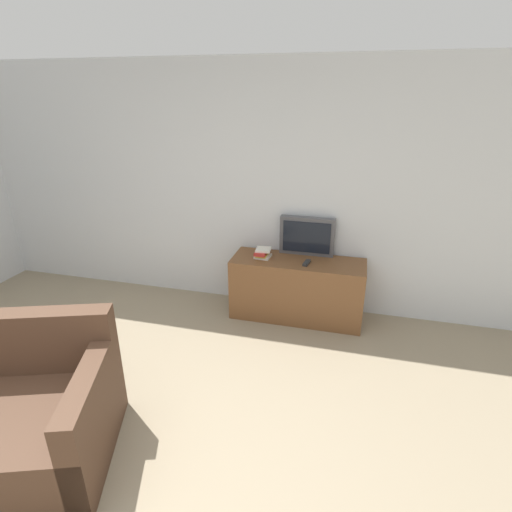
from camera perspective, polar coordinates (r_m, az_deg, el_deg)
The scene contains 5 objects.
wall_back at distance 4.39m, azimuth -3.43°, elevation 9.62°, with size 9.00×0.06×2.60m.
tv_stand at distance 4.28m, azimuth 5.88°, elevation -4.68°, with size 1.38×0.48×0.65m.
television at distance 4.24m, azimuth 7.29°, elevation 2.83°, with size 0.57×0.09×0.41m.
book_stack at distance 4.18m, azimuth 0.92°, elevation 0.45°, with size 0.17×0.22×0.10m.
remote_on_stand at distance 4.07m, azimuth 7.24°, elevation -0.97°, with size 0.07×0.15×0.02m.
Camera 1 is at (1.32, -1.04, 2.26)m, focal length 28.00 mm.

